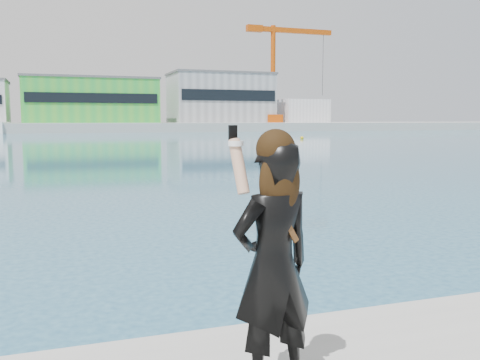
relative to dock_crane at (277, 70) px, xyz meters
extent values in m
cube|color=#9E9E99|center=(-53.20, 8.00, -14.07)|extent=(320.00, 40.00, 2.00)
cube|color=green|center=(-45.20, 6.00, -8.07)|extent=(30.00, 16.00, 10.00)
cube|color=black|center=(-45.20, -2.10, -7.57)|extent=(28.50, 0.20, 2.20)
cube|color=#59595B|center=(-45.20, 6.00, -2.82)|extent=(30.60, 16.32, 0.50)
cube|color=gray|center=(-13.20, 6.00, -7.07)|extent=(25.00, 15.00, 12.00)
cube|color=black|center=(-13.20, -1.60, -6.47)|extent=(23.75, 0.20, 2.64)
cube|color=#59595B|center=(-13.20, 6.00, -0.82)|extent=(25.50, 15.30, 0.50)
cube|color=silver|center=(8.80, 4.00, -10.07)|extent=(12.00, 10.00, 6.00)
cube|color=#E0520D|center=(-1.20, 0.00, -12.07)|extent=(4.00, 4.00, 2.00)
cylinder|color=#E0520D|center=(-1.20, 0.00, -0.07)|extent=(1.20, 1.20, 22.00)
cube|color=#E0520D|center=(4.80, 0.00, 9.93)|extent=(20.00, 1.20, 1.20)
cube|color=#E0520D|center=(-6.20, 0.00, 9.93)|extent=(4.00, 1.60, 1.60)
cylinder|color=black|center=(12.80, 0.00, 1.93)|extent=(0.10, 0.10, 16.00)
cylinder|color=silver|center=(-31.20, -1.00, -9.07)|extent=(0.16, 0.16, 8.00)
cube|color=#F5580E|center=(-30.60, -1.00, -5.67)|extent=(1.20, 0.04, 0.80)
sphere|color=#DCB20B|center=(-20.94, -57.38, -15.07)|extent=(0.50, 0.50, 0.50)
imported|color=black|center=(-52.78, -122.21, -13.37)|extent=(0.72, 0.55, 1.78)
sphere|color=black|center=(-52.77, -122.23, -12.54)|extent=(0.27, 0.27, 0.27)
ellipsoid|color=black|center=(-52.76, -122.28, -12.77)|extent=(0.30, 0.15, 0.47)
cylinder|color=tan|center=(-53.01, -122.16, -12.66)|extent=(0.12, 0.22, 0.39)
cylinder|color=white|center=(-53.02, -122.12, -12.51)|extent=(0.11, 0.11, 0.04)
cube|color=black|center=(-53.03, -122.08, -12.45)|extent=(0.07, 0.03, 0.13)
cube|color=#4C2D14|center=(-52.73, -122.28, -13.02)|extent=(0.25, 0.07, 0.36)
camera|label=1|loc=(-54.21, -125.58, -12.35)|focal=40.00mm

